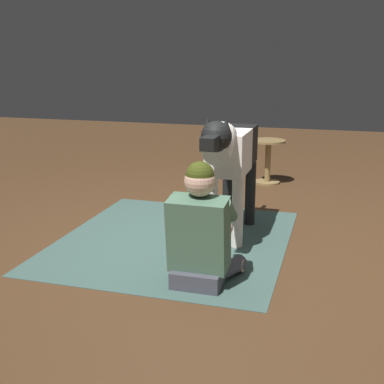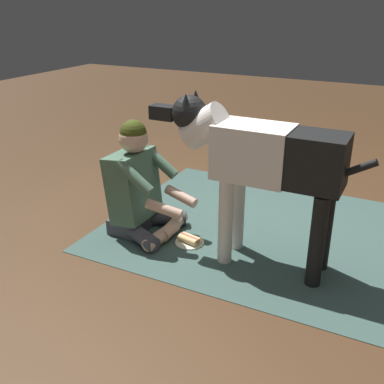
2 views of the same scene
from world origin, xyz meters
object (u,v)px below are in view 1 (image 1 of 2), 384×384
(person_sitting_on_floor, at_px, (201,234))
(hot_dog_on_plate, at_px, (215,256))
(large_dog, at_px, (230,156))
(round_side_table, at_px, (268,158))

(person_sitting_on_floor, relative_size, hot_dog_on_plate, 4.11)
(large_dog, xyz_separation_m, hot_dog_on_plate, (0.50, -0.00, -0.70))
(large_dog, bearing_deg, round_side_table, 178.91)
(person_sitting_on_floor, bearing_deg, large_dog, 179.88)
(person_sitting_on_floor, distance_m, large_dog, 0.99)
(large_dog, relative_size, hot_dog_on_plate, 6.91)
(large_dog, height_order, hot_dog_on_plate, large_dog)
(hot_dog_on_plate, distance_m, round_side_table, 2.58)
(round_side_table, bearing_deg, person_sitting_on_floor, -0.79)
(large_dog, distance_m, hot_dog_on_plate, 0.86)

